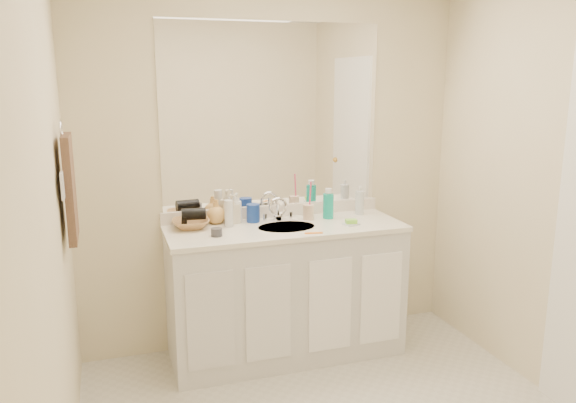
# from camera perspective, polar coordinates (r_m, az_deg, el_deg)

# --- Properties ---
(wall_back) EXTENTS (2.60, 0.02, 2.40)m
(wall_back) POSITION_cam_1_polar(r_m,az_deg,el_deg) (3.78, -1.55, 3.24)
(wall_back) COLOR beige
(wall_back) RESTS_ON floor
(wall_left) EXTENTS (0.02, 2.60, 2.40)m
(wall_left) POSITION_cam_1_polar(r_m,az_deg,el_deg) (2.36, -23.20, -3.46)
(wall_left) COLOR beige
(wall_left) RESTS_ON floor
(vanity_cabinet) EXTENTS (1.50, 0.55, 0.85)m
(vanity_cabinet) POSITION_cam_1_polar(r_m,az_deg,el_deg) (3.73, -0.24, -9.25)
(vanity_cabinet) COLOR silver
(vanity_cabinet) RESTS_ON floor
(countertop) EXTENTS (1.52, 0.57, 0.03)m
(countertop) POSITION_cam_1_polar(r_m,az_deg,el_deg) (3.59, -0.25, -2.72)
(countertop) COLOR white
(countertop) RESTS_ON vanity_cabinet
(backsplash) EXTENTS (1.52, 0.03, 0.08)m
(backsplash) POSITION_cam_1_polar(r_m,az_deg,el_deg) (3.82, -1.46, -0.95)
(backsplash) COLOR white
(backsplash) RESTS_ON countertop
(sink_basin) EXTENTS (0.37, 0.37, 0.02)m
(sink_basin) POSITION_cam_1_polar(r_m,az_deg,el_deg) (3.57, -0.15, -2.75)
(sink_basin) COLOR beige
(sink_basin) RESTS_ON countertop
(faucet) EXTENTS (0.02, 0.02, 0.11)m
(faucet) POSITION_cam_1_polar(r_m,az_deg,el_deg) (3.72, -1.01, -1.06)
(faucet) COLOR silver
(faucet) RESTS_ON countertop
(mirror) EXTENTS (1.48, 0.01, 1.20)m
(mirror) POSITION_cam_1_polar(r_m,az_deg,el_deg) (3.73, -1.55, 8.69)
(mirror) COLOR white
(mirror) RESTS_ON wall_back
(blue_mug) EXTENTS (0.11, 0.11, 0.12)m
(blue_mug) POSITION_cam_1_polar(r_m,az_deg,el_deg) (3.68, -3.56, -1.18)
(blue_mug) COLOR #153796
(blue_mug) RESTS_ON countertop
(tan_cup) EXTENTS (0.09, 0.09, 0.10)m
(tan_cup) POSITION_cam_1_polar(r_m,az_deg,el_deg) (3.74, 2.10, -1.07)
(tan_cup) COLOR beige
(tan_cup) RESTS_ON countertop
(toothbrush) EXTENTS (0.01, 0.04, 0.21)m
(toothbrush) POSITION_cam_1_polar(r_m,az_deg,el_deg) (3.73, 2.25, 0.44)
(toothbrush) COLOR #FF4373
(toothbrush) RESTS_ON tan_cup
(mouthwash_bottle) EXTENTS (0.08, 0.08, 0.17)m
(mouthwash_bottle) POSITION_cam_1_polar(r_m,az_deg,el_deg) (3.77, 4.11, -0.47)
(mouthwash_bottle) COLOR #0EA993
(mouthwash_bottle) RESTS_ON countertop
(clear_pump_bottle) EXTENTS (0.07, 0.07, 0.16)m
(clear_pump_bottle) POSITION_cam_1_polar(r_m,az_deg,el_deg) (3.90, 7.29, -0.12)
(clear_pump_bottle) COLOR silver
(clear_pump_bottle) RESTS_ON countertop
(soap_dish) EXTENTS (0.11, 0.10, 0.01)m
(soap_dish) POSITION_cam_1_polar(r_m,az_deg,el_deg) (3.63, 6.43, -2.30)
(soap_dish) COLOR white
(soap_dish) RESTS_ON countertop
(green_soap) EXTENTS (0.08, 0.06, 0.03)m
(green_soap) POSITION_cam_1_polar(r_m,az_deg,el_deg) (3.62, 6.44, -2.01)
(green_soap) COLOR #82E036
(green_soap) RESTS_ON soap_dish
(orange_comb) EXTENTS (0.11, 0.04, 0.00)m
(orange_comb) POSITION_cam_1_polar(r_m,az_deg,el_deg) (3.42, 2.62, -3.21)
(orange_comb) COLOR orange
(orange_comb) RESTS_ON countertop
(dark_jar) EXTENTS (0.08, 0.08, 0.05)m
(dark_jar) POSITION_cam_1_polar(r_m,az_deg,el_deg) (3.38, -7.26, -3.11)
(dark_jar) COLOR #38383F
(dark_jar) RESTS_ON countertop
(extra_white_bottle) EXTENTS (0.07, 0.07, 0.17)m
(extra_white_bottle) POSITION_cam_1_polar(r_m,az_deg,el_deg) (3.57, -6.04, -1.22)
(extra_white_bottle) COLOR silver
(extra_white_bottle) RESTS_ON countertop
(soap_bottle_white) EXTENTS (0.10, 0.10, 0.19)m
(soap_bottle_white) POSITION_cam_1_polar(r_m,az_deg,el_deg) (3.68, -5.24, -0.61)
(soap_bottle_white) COLOR white
(soap_bottle_white) RESTS_ON countertop
(soap_bottle_cream) EXTENTS (0.10, 0.11, 0.19)m
(soap_bottle_cream) POSITION_cam_1_polar(r_m,az_deg,el_deg) (3.66, -5.73, -0.75)
(soap_bottle_cream) COLOR beige
(soap_bottle_cream) RESTS_ON countertop
(soap_bottle_yellow) EXTENTS (0.16, 0.16, 0.16)m
(soap_bottle_yellow) POSITION_cam_1_polar(r_m,az_deg,el_deg) (3.66, -7.33, -1.02)
(soap_bottle_yellow) COLOR #E9AE5A
(soap_bottle_yellow) RESTS_ON countertop
(wicker_basket) EXTENTS (0.24, 0.24, 0.06)m
(wicker_basket) POSITION_cam_1_polar(r_m,az_deg,el_deg) (3.58, -9.84, -2.25)
(wicker_basket) COLOR #A47342
(wicker_basket) RESTS_ON countertop
(hair_dryer) EXTENTS (0.16, 0.09, 0.07)m
(hair_dryer) POSITION_cam_1_polar(r_m,az_deg,el_deg) (3.57, -9.56, -1.27)
(hair_dryer) COLOR black
(hair_dryer) RESTS_ON wicker_basket
(towel_ring) EXTENTS (0.01, 0.11, 0.11)m
(towel_ring) POSITION_cam_1_polar(r_m,az_deg,el_deg) (3.06, -22.08, 6.76)
(towel_ring) COLOR silver
(towel_ring) RESTS_ON wall_left
(hand_towel) EXTENTS (0.04, 0.32, 0.55)m
(hand_towel) POSITION_cam_1_polar(r_m,az_deg,el_deg) (3.10, -21.26, 1.28)
(hand_towel) COLOR #3A291F
(hand_towel) RESTS_ON towel_ring
(switch_plate) EXTENTS (0.01, 0.08, 0.13)m
(switch_plate) POSITION_cam_1_polar(r_m,az_deg,el_deg) (2.90, -21.94, 1.49)
(switch_plate) COLOR white
(switch_plate) RESTS_ON wall_left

